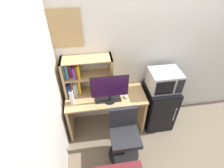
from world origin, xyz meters
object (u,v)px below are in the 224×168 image
object	(u,v)px
computer_mouse	(126,97)
wall_corkboard	(61,29)
water_bottle	(72,97)
keyboard	(108,99)
hutch_bookshelf	(80,76)
monitor	(110,88)
mini_fridge	(158,105)
microwave	(164,80)
desk_chair	(124,137)

from	to	relation	value
computer_mouse	wall_corkboard	distance (m)	1.36
water_bottle	wall_corkboard	world-z (taller)	wall_corkboard
keyboard	wall_corkboard	size ratio (longest dim) A/B	0.72
wall_corkboard	computer_mouse	bearing A→B (deg)	-22.70
hutch_bookshelf	monitor	distance (m)	0.51
monitor	keyboard	bearing A→B (deg)	125.28
monitor	water_bottle	size ratio (longest dim) A/B	2.13
mini_fridge	water_bottle	bearing A→B (deg)	-177.19
monitor	mini_fridge	distance (m)	1.08
keyboard	computer_mouse	world-z (taller)	computer_mouse
keyboard	computer_mouse	distance (m)	0.28
monitor	hutch_bookshelf	bearing A→B (deg)	145.92
microwave	wall_corkboard	distance (m)	1.70
water_bottle	mini_fridge	size ratio (longest dim) A/B	0.32
water_bottle	wall_corkboard	bearing A→B (deg)	94.05
monitor	microwave	xyz separation A→B (m)	(0.89, 0.11, -0.05)
monitor	water_bottle	world-z (taller)	monitor
microwave	desk_chair	xyz separation A→B (m)	(-0.74, -0.55, -0.57)
hutch_bookshelf	wall_corkboard	world-z (taller)	wall_corkboard
desk_chair	wall_corkboard	xyz separation A→B (m)	(-0.74, 0.84, 1.37)
computer_mouse	wall_corkboard	size ratio (longest dim) A/B	0.15
mini_fridge	desk_chair	xyz separation A→B (m)	(-0.74, -0.55, -0.00)
hutch_bookshelf	keyboard	size ratio (longest dim) A/B	1.87
keyboard	hutch_bookshelf	bearing A→B (deg)	147.60
keyboard	wall_corkboard	distance (m)	1.22
hutch_bookshelf	computer_mouse	world-z (taller)	hutch_bookshelf
keyboard	desk_chair	distance (m)	0.62
microwave	monitor	bearing A→B (deg)	-172.71
keyboard	monitor	bearing A→B (deg)	-54.72
computer_mouse	water_bottle	world-z (taller)	water_bottle
wall_corkboard	mini_fridge	bearing A→B (deg)	-11.01
water_bottle	hutch_bookshelf	bearing A→B (deg)	59.05
water_bottle	microwave	size ratio (longest dim) A/B	0.55
microwave	wall_corkboard	world-z (taller)	wall_corkboard
mini_fridge	microwave	size ratio (longest dim) A/B	1.71
mini_fridge	desk_chair	bearing A→B (deg)	-143.17
computer_mouse	microwave	world-z (taller)	microwave
hutch_bookshelf	monitor	world-z (taller)	hutch_bookshelf
water_bottle	wall_corkboard	size ratio (longest dim) A/B	0.47
desk_chair	monitor	bearing A→B (deg)	108.68
desk_chair	hutch_bookshelf	bearing A→B (deg)	128.08
microwave	mini_fridge	bearing A→B (deg)	-90.15
computer_mouse	mini_fridge	distance (m)	0.73
monitor	keyboard	world-z (taller)	monitor
hutch_bookshelf	water_bottle	distance (m)	0.35
computer_mouse	water_bottle	size ratio (longest dim) A/B	0.33
hutch_bookshelf	water_bottle	size ratio (longest dim) A/B	2.87
mini_fridge	desk_chair	world-z (taller)	desk_chair
wall_corkboard	desk_chair	bearing A→B (deg)	-48.60
monitor	water_bottle	distance (m)	0.58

